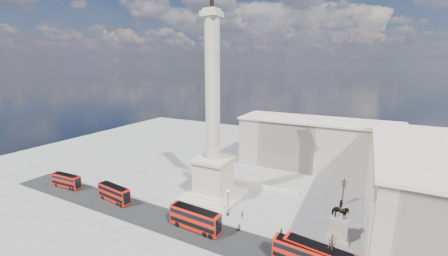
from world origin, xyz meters
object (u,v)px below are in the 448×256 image
at_px(pedestrian_crossing, 242,215).
at_px(victorian_lamp, 228,200).
at_px(red_bus_a, 114,193).
at_px(equestrian_statue, 339,226).
at_px(nelsons_column, 213,150).
at_px(pedestrian_walking, 239,228).
at_px(pedestrian_standing, 281,233).
at_px(red_bus_d, 305,256).
at_px(red_bus_e, 67,181).
at_px(red_bus_b, 195,219).

bearing_deg(pedestrian_crossing, victorian_lamp, 79.34).
relative_size(red_bus_a, equestrian_statue, 1.22).
bearing_deg(red_bus_a, nelsons_column, 39.71).
xyz_separation_m(pedestrian_walking, pedestrian_standing, (8.07, 2.54, -0.04)).
bearing_deg(red_bus_d, pedestrian_walking, 167.72).
bearing_deg(pedestrian_standing, equestrian_statue, 173.28).
distance_m(red_bus_a, red_bus_e, 18.75).
distance_m(red_bus_d, pedestrian_walking, 14.86).
bearing_deg(pedestrian_standing, pedestrian_walking, -12.19).
height_order(victorian_lamp, pedestrian_crossing, victorian_lamp).
distance_m(red_bus_a, equestrian_statue, 53.03).
xyz_separation_m(red_bus_b, equestrian_statue, (27.00, 10.15, 0.55)).
height_order(red_bus_d, pedestrian_standing, red_bus_d).
height_order(red_bus_e, equestrian_statue, equestrian_statue).
height_order(equestrian_statue, pedestrian_standing, equestrian_statue).
xyz_separation_m(red_bus_a, pedestrian_standing, (41.91, 4.85, -1.27)).
relative_size(pedestrian_standing, pedestrian_crossing, 1.08).
bearing_deg(red_bus_b, equestrian_statue, 23.56).
relative_size(red_bus_b, red_bus_e, 1.21).
bearing_deg(red_bus_d, equestrian_statue, 73.58).
distance_m(red_bus_e, victorian_lamp, 48.16).
relative_size(red_bus_a, red_bus_d, 0.95).
relative_size(nelsons_column, red_bus_e, 5.13).
distance_m(red_bus_d, pedestrian_crossing, 18.52).
relative_size(red_bus_d, pedestrian_standing, 5.95).
height_order(red_bus_e, victorian_lamp, victorian_lamp).
relative_size(nelsons_column, pedestrian_walking, 25.61).
xyz_separation_m(equestrian_statue, pedestrian_walking, (-18.39, -6.90, -2.04)).
distance_m(red_bus_a, red_bus_b, 25.24).
relative_size(red_bus_e, victorian_lamp, 1.52).
xyz_separation_m(red_bus_d, victorian_lamp, (-19.24, 9.14, 1.43)).
bearing_deg(pedestrian_walking, red_bus_a, 172.92).
distance_m(victorian_lamp, equestrian_statue, 23.54).
height_order(red_bus_b, victorian_lamp, victorian_lamp).
relative_size(pedestrian_walking, pedestrian_standing, 1.05).
xyz_separation_m(nelsons_column, pedestrian_standing, (20.73, -8.96, -11.99)).
bearing_deg(victorian_lamp, red_bus_b, -113.52).
xyz_separation_m(red_bus_d, red_bus_e, (-66.76, 1.48, -0.28)).
bearing_deg(victorian_lamp, red_bus_e, -170.85).
xyz_separation_m(red_bus_b, pedestrian_walking, (8.61, 3.25, -1.50)).
bearing_deg(pedestrian_crossing, nelsons_column, 43.48).
height_order(nelsons_column, red_bus_d, nelsons_column).
relative_size(victorian_lamp, pedestrian_crossing, 3.69).
bearing_deg(victorian_lamp, pedestrian_walking, -44.16).
bearing_deg(red_bus_a, pedestrian_crossing, 19.92).
bearing_deg(equestrian_statue, victorian_lamp, -175.17).
bearing_deg(equestrian_statue, nelsons_column, 171.56).
height_order(red_bus_e, pedestrian_crossing, red_bus_e).
bearing_deg(nelsons_column, red_bus_e, -160.37).
height_order(nelsons_column, pedestrian_crossing, nelsons_column).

